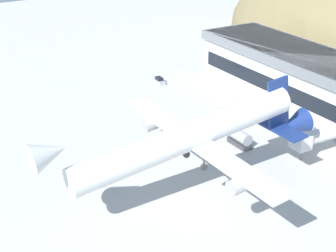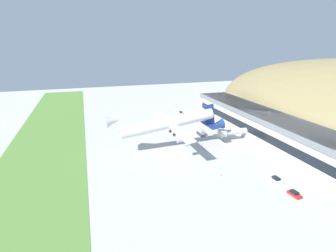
{
  "view_description": "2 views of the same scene",
  "coord_description": "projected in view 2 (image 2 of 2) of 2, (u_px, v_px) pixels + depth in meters",
  "views": [
    {
      "loc": [
        63.26,
        -41.32,
        47.96
      ],
      "look_at": [
        -4.47,
        -0.99,
        12.75
      ],
      "focal_mm": 60.0,
      "sensor_mm": 36.0,
      "label": 1
    },
    {
      "loc": [
        93.37,
        -29.78,
        42.3
      ],
      "look_at": [
        -1.55,
        0.56,
        10.31
      ],
      "focal_mm": 28.0,
      "sensor_mm": 36.0,
      "label": 2
    }
  ],
  "objects": [
    {
      "name": "service_car_2",
      "position": [
        181.0,
        113.0,
        161.3
      ],
      "size": [
        3.93,
        1.8,
        1.59
      ],
      "color": "#999EA3",
      "rests_on": "ground_plane"
    },
    {
      "name": "ground_plane",
      "position": [
        168.0,
        151.0,
        106.24
      ],
      "size": [
        343.81,
        343.81,
        0.0
      ],
      "primitive_type": "plane",
      "color": "#B7B5AF"
    },
    {
      "name": "grass_strip_foreground",
      "position": [
        40.0,
        168.0,
        92.47
      ],
      "size": [
        309.43,
        31.38,
        0.08
      ],
      "primitive_type": "cube",
      "color": "#568438",
      "rests_on": "ground_plane"
    },
    {
      "name": "jetway_0",
      "position": [
        231.0,
        132.0,
        116.85
      ],
      "size": [
        3.38,
        13.57,
        5.43
      ],
      "color": "silver",
      "rests_on": "ground_plane"
    },
    {
      "name": "service_car_0",
      "position": [
        294.0,
        194.0,
        75.43
      ],
      "size": [
        4.18,
        2.1,
        1.4
      ],
      "color": "#B21E1E",
      "rests_on": "ground_plane"
    },
    {
      "name": "fuel_truck",
      "position": [
        200.0,
        131.0,
        125.58
      ],
      "size": [
        8.19,
        2.37,
        3.13
      ],
      "color": "silver",
      "rests_on": "ground_plane"
    },
    {
      "name": "traffic_cone_0",
      "position": [
        221.0,
        175.0,
        86.88
      ],
      "size": [
        0.52,
        0.52,
        0.58
      ],
      "color": "orange",
      "rests_on": "ground_plane"
    },
    {
      "name": "service_car_1",
      "position": [
        276.0,
        180.0,
        82.74
      ],
      "size": [
        4.36,
        2.18,
        1.68
      ],
      "color": "silver",
      "rests_on": "ground_plane"
    },
    {
      "name": "terminal_building",
      "position": [
        262.0,
        123.0,
        120.07
      ],
      "size": [
        100.12,
        16.94,
        12.1
      ],
      "color": "silver",
      "rests_on": "ground_plane"
    },
    {
      "name": "cargo_airplane",
      "position": [
        170.0,
        123.0,
        105.14
      ],
      "size": [
        40.87,
        49.46,
        12.06
      ],
      "color": "silver"
    },
    {
      "name": "traffic_cone_1",
      "position": [
        202.0,
        144.0,
        113.31
      ],
      "size": [
        0.52,
        0.52,
        0.58
      ],
      "color": "orange",
      "rests_on": "ground_plane"
    }
  ]
}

